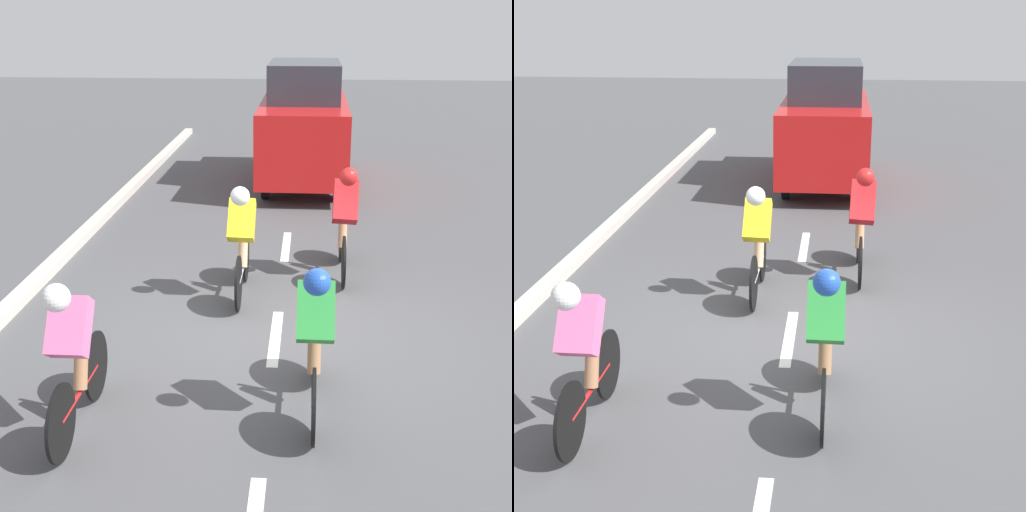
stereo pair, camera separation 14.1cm
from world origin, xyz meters
TOP-DOWN VIEW (x-y plane):
  - ground_plane at (0.00, 0.00)m, footprint 60.00×60.00m
  - lane_stripe_mid at (0.00, 0.16)m, footprint 0.12×1.40m
  - lane_stripe_far at (0.00, -3.04)m, footprint 0.12×1.40m
  - cyclist_yellow at (0.48, -0.99)m, footprint 0.33×1.67m
  - cyclist_green at (-0.41, 1.69)m, footprint 0.32×1.69m
  - cyclist_red at (-0.81, -1.84)m, footprint 0.35×1.72m
  - cyclist_pink at (1.59, 2.11)m, footprint 0.32×1.61m
  - support_car at (-0.18, -7.27)m, footprint 1.70×4.28m

SIDE VIEW (x-z plane):
  - ground_plane at x=0.00m, z-range 0.00..0.00m
  - lane_stripe_mid at x=0.00m, z-range 0.00..0.01m
  - lane_stripe_far at x=0.00m, z-range 0.00..0.01m
  - cyclist_pink at x=1.59m, z-range 0.04..1.49m
  - cyclist_green at x=-0.41m, z-range 0.04..1.52m
  - cyclist_yellow at x=0.48m, z-range 0.04..1.52m
  - cyclist_red at x=-0.81m, z-range 0.04..1.59m
  - support_car at x=-0.18m, z-range -0.02..2.41m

